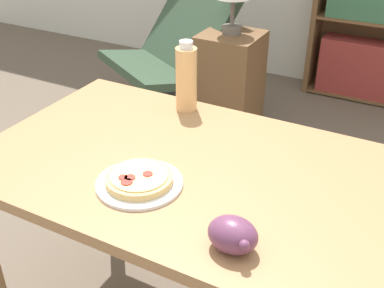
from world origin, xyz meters
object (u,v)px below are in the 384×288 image
at_px(grape_bunch, 232,235).
at_px(lounge_chair_near, 169,75).
at_px(drink_bottle, 186,78).
at_px(pizza_on_plate, 139,180).
at_px(side_table, 229,85).

bearing_deg(grape_bunch, lounge_chair_near, 124.60).
xyz_separation_m(grape_bunch, drink_bottle, (-0.43, 0.58, 0.08)).
height_order(pizza_on_plate, lounge_chair_near, lounge_chair_near).
bearing_deg(drink_bottle, side_table, 106.30).
xyz_separation_m(lounge_chair_near, side_table, (0.44, -0.03, 0.03)).
relative_size(pizza_on_plate, side_table, 0.37).
distance_m(pizza_on_plate, lounge_chair_near, 1.92).
relative_size(grape_bunch, lounge_chair_near, 0.12).
relative_size(pizza_on_plate, lounge_chair_near, 0.24).
bearing_deg(lounge_chair_near, grape_bunch, -25.32).
distance_m(drink_bottle, lounge_chair_near, 1.51).
height_order(grape_bunch, side_table, grape_bunch).
relative_size(pizza_on_plate, drink_bottle, 0.95).
bearing_deg(grape_bunch, drink_bottle, 126.84).
bearing_deg(lounge_chair_near, pizza_on_plate, -31.53).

